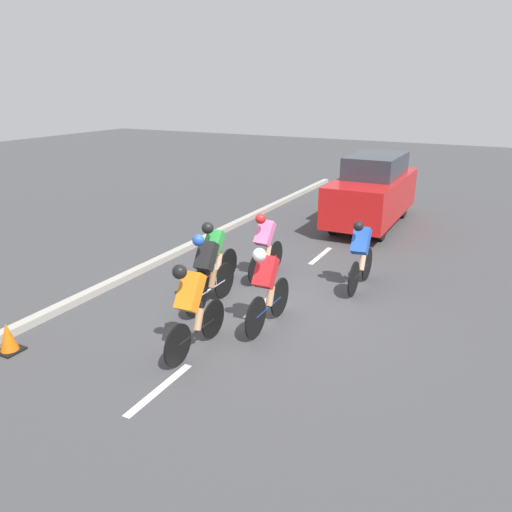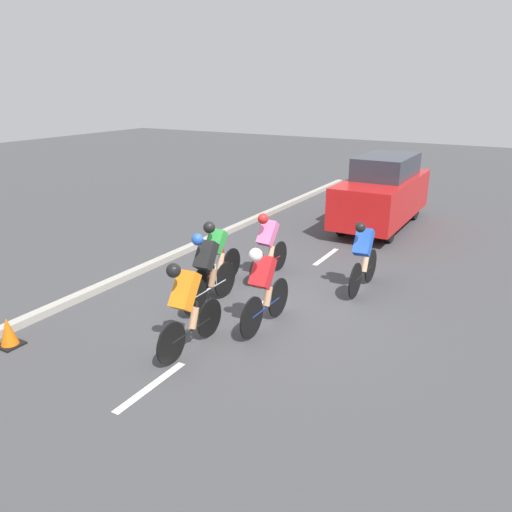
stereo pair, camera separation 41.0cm
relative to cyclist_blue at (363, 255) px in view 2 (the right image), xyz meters
name	(u,v)px [view 2 (the right image)]	position (x,y,z in m)	size (l,w,h in m)	color
ground_plane	(260,305)	(1.42, 1.69, -0.76)	(60.00, 60.00, 0.00)	#424244
lane_stripe_near	(151,386)	(1.42, 4.80, -0.76)	(0.12, 1.40, 0.01)	white
lane_stripe_mid	(263,304)	(1.42, 1.60, -0.76)	(0.12, 1.40, 0.01)	white
lane_stripe_far	(326,257)	(1.42, -1.60, -0.76)	(0.12, 1.40, 0.01)	white
curb	(137,271)	(4.62, 1.60, -0.69)	(0.20, 25.05, 0.14)	#A8A399
cyclist_blue	(363,255)	(0.00, 0.00, 0.00)	(0.35, 1.69, 1.50)	black
cyclist_red	(263,286)	(0.92, 2.46, 0.02)	(0.34, 1.67, 1.52)	black
cyclist_pink	(268,243)	(1.99, 0.34, 0.02)	(0.34, 1.65, 1.49)	black
cyclist_green	(216,251)	(2.66, 1.32, 0.01)	(0.33, 1.64, 1.46)	black
cyclist_black	(207,268)	(2.25, 2.21, 0.01)	(0.35, 1.70, 1.50)	black
cyclist_orange	(186,304)	(1.56, 3.74, 0.05)	(0.35, 1.65, 1.54)	black
support_car	(383,192)	(1.09, -4.97, 0.28)	(1.70, 4.46, 2.07)	black
traffic_cone	(8,332)	(4.17, 5.05, -0.53)	(0.36, 0.36, 0.49)	black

